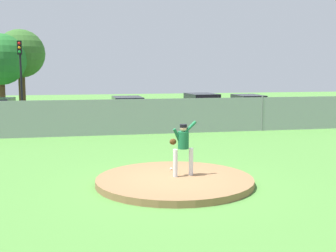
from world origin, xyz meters
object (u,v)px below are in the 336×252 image
object	(u,v)px
traffic_light_near	(20,66)
parked_car_teal	(128,111)
parked_car_champagne	(248,108)
parked_car_burgundy	(202,108)
baseball	(171,169)
pitcher_youth	(183,144)
traffic_cone_orange	(32,126)

from	to	relation	value
traffic_light_near	parked_car_teal	bearing A→B (deg)	-32.22
parked_car_champagne	parked_car_burgundy	size ratio (longest dim) A/B	0.98
parked_car_champagne	parked_car_teal	distance (m)	7.85
parked_car_burgundy	baseball	bearing A→B (deg)	-109.77
parked_car_champagne	parked_car_teal	bearing A→B (deg)	-178.53
pitcher_youth	parked_car_teal	xyz separation A→B (m)	(0.05, 14.32, -0.36)
parked_car_burgundy	parked_car_teal	bearing A→B (deg)	-174.70
pitcher_youth	parked_car_champagne	bearing A→B (deg)	61.48
pitcher_youth	baseball	xyz separation A→B (m)	(-0.17, 0.83, -0.92)
parked_car_champagne	traffic_light_near	bearing A→B (deg)	164.73
parked_car_champagne	traffic_cone_orange	distance (m)	13.46
parked_car_champagne	parked_car_teal	world-z (taller)	parked_car_champagne
pitcher_youth	traffic_cone_orange	world-z (taller)	pitcher_youth
parked_car_champagne	parked_car_teal	size ratio (longest dim) A/B	0.98
pitcher_youth	parked_car_champagne	distance (m)	16.53
parked_car_teal	parked_car_burgundy	size ratio (longest dim) A/B	0.99
parked_car_champagne	parked_car_burgundy	world-z (taller)	parked_car_burgundy
baseball	traffic_cone_orange	xyz separation A→B (m)	(-5.19, 11.38, 0.03)
baseball	parked_car_burgundy	distance (m)	14.82
parked_car_burgundy	traffic_light_near	distance (m)	12.23
baseball	parked_car_teal	bearing A→B (deg)	89.08
baseball	parked_car_burgundy	size ratio (longest dim) A/B	0.02
traffic_cone_orange	pitcher_youth	bearing A→B (deg)	-66.32
baseball	parked_car_champagne	distance (m)	15.90
baseball	parked_car_burgundy	xyz separation A→B (m)	(5.01, 13.93, 0.60)
pitcher_youth	traffic_light_near	world-z (taller)	traffic_light_near
baseball	parked_car_teal	xyz separation A→B (m)	(0.22, 13.49, 0.56)
baseball	traffic_cone_orange	bearing A→B (deg)	114.51
parked_car_teal	parked_car_burgundy	bearing A→B (deg)	5.30
parked_car_teal	traffic_cone_orange	size ratio (longest dim) A/B	8.10
baseball	parked_car_champagne	world-z (taller)	parked_car_champagne
pitcher_youth	baseball	world-z (taller)	pitcher_youth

